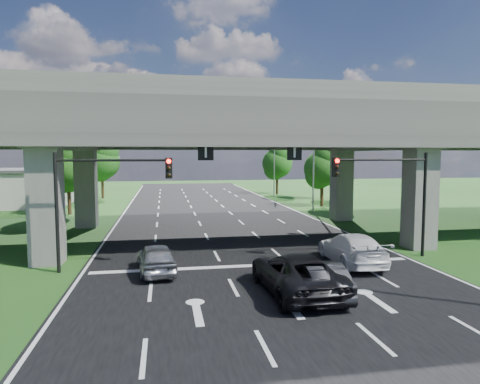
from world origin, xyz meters
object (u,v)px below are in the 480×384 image
object	(u,v)px
car_white	(352,249)
signal_left	(102,189)
car_dark	(319,279)
signal_right	(390,185)
streetlight_far	(310,155)
car_silver	(156,258)
streetlight_beyond	(272,155)
car_trailing	(296,273)

from	to	relation	value
car_white	signal_left	bearing A→B (deg)	-1.47
car_dark	signal_left	bearing A→B (deg)	-29.02
signal_right	car_white	xyz separation A→B (m)	(-2.69, -0.94, -3.34)
streetlight_far	car_silver	xyz separation A→B (m)	(-15.29, -21.00, -5.08)
car_dark	streetlight_beyond	bearing A→B (deg)	-99.04
streetlight_beyond	car_silver	world-z (taller)	streetlight_beyond
car_white	car_trailing	xyz separation A→B (m)	(-4.43, -4.18, 0.02)
streetlight_beyond	car_trailing	bearing A→B (deg)	-102.84
signal_left	streetlight_far	size ratio (longest dim) A/B	0.60
signal_right	streetlight_beyond	xyz separation A→B (m)	(2.27, 36.06, 1.66)
car_silver	car_white	distance (m)	10.33
signal_right	car_silver	world-z (taller)	signal_right
signal_left	car_white	xyz separation A→B (m)	(12.96, -0.94, -3.34)
signal_left	car_white	bearing A→B (deg)	-4.16
car_white	car_trailing	distance (m)	6.09
car_dark	car_trailing	world-z (taller)	car_trailing
streetlight_beyond	car_silver	distance (m)	40.36
car_silver	car_white	size ratio (longest dim) A/B	0.76
streetlight_far	streetlight_beyond	bearing A→B (deg)	90.00
signal_right	car_trailing	distance (m)	9.37
signal_left	streetlight_beyond	world-z (taller)	streetlight_beyond
signal_right	signal_left	bearing A→B (deg)	180.00
signal_left	car_trailing	bearing A→B (deg)	-30.97
streetlight_far	car_dark	xyz separation A→B (m)	(-8.61, -25.79, -5.08)
signal_right	car_white	size ratio (longest dim) A/B	1.06
signal_left	car_trailing	xyz separation A→B (m)	(8.53, -5.12, -3.32)
signal_right	signal_left	size ratio (longest dim) A/B	1.00
signal_right	car_white	distance (m)	4.39
streetlight_far	car_silver	world-z (taller)	streetlight_far
signal_right	car_silver	bearing A→B (deg)	-175.86
streetlight_beyond	signal_left	bearing A→B (deg)	-116.43
signal_right	car_dark	world-z (taller)	signal_right
signal_left	car_silver	world-z (taller)	signal_left
streetlight_beyond	streetlight_far	bearing A→B (deg)	-90.00
car_dark	car_white	bearing A→B (deg)	-124.73
streetlight_far	streetlight_beyond	distance (m)	16.00
streetlight_beyond	car_white	world-z (taller)	streetlight_beyond
signal_right	car_trailing	size ratio (longest dim) A/B	0.99
streetlight_far	car_silver	size ratio (longest dim) A/B	2.32
streetlight_far	signal_right	bearing A→B (deg)	-96.47
streetlight_far	car_white	bearing A→B (deg)	-103.29
car_silver	car_dark	size ratio (longest dim) A/B	0.96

